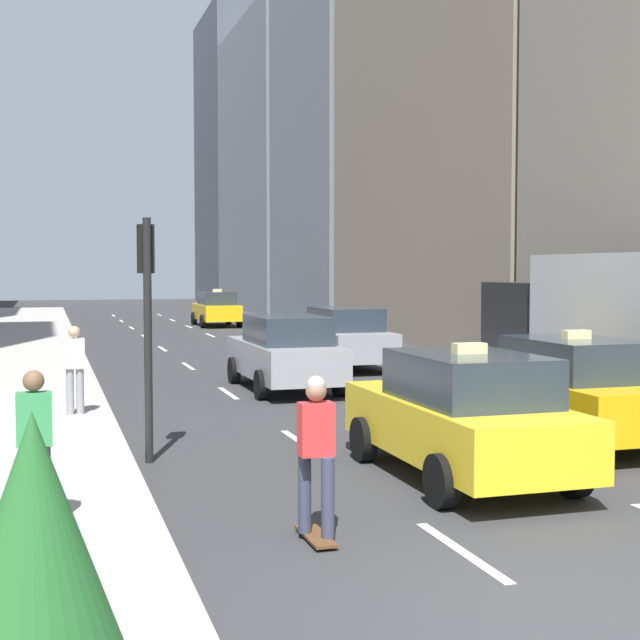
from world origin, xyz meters
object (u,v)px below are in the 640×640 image
object	(u,v)px
box_truck	(637,328)
taxi_second	(216,309)
planter_with_shrub	(35,586)
pedestrian_mid_block	(75,365)
skateboarder	(316,450)
traffic_light_pole	(147,299)
sedan_black_near	(285,352)
pedestrian_near_curb	(35,440)
taxi_lead	(569,389)
sedan_silver_behind	(343,337)
taxi_third	(462,415)

from	to	relation	value
box_truck	taxi_second	bearing A→B (deg)	95.44
planter_with_shrub	pedestrian_mid_block	world-z (taller)	planter_with_shrub
skateboarder	traffic_light_pole	world-z (taller)	traffic_light_pole
taxi_second	sedan_black_near	world-z (taller)	taxi_second
taxi_second	skateboarder	size ratio (longest dim) A/B	2.52
skateboarder	pedestrian_near_curb	distance (m)	2.94
taxi_lead	sedan_silver_behind	world-z (taller)	taxi_lead
taxi_second	pedestrian_near_curb	size ratio (longest dim) A/B	2.67
taxi_third	skateboarder	bearing A→B (deg)	-142.51
sedan_black_near	traffic_light_pole	distance (m)	8.17
sedan_silver_behind	planter_with_shrub	xyz separation A→B (m)	(-8.25, -19.31, 0.26)
sedan_black_near	pedestrian_near_curb	xyz separation A→B (m)	(-5.51, -10.55, 0.17)
planter_with_shrub	box_truck	bearing A→B (deg)	41.42
sedan_silver_behind	traffic_light_pole	size ratio (longest dim) A/B	1.31
taxi_lead	box_truck	world-z (taller)	box_truck
taxi_lead	box_truck	distance (m)	3.55
taxi_third	pedestrian_mid_block	size ratio (longest dim) A/B	2.67
pedestrian_mid_block	traffic_light_pole	xyz separation A→B (m)	(0.93, -3.84, 1.34)
sedan_black_near	pedestrian_mid_block	size ratio (longest dim) A/B	2.87
planter_with_shrub	traffic_light_pole	xyz separation A→B (m)	(1.50, 8.32, 1.26)
taxi_third	sedan_silver_behind	bearing A→B (deg)	78.16
taxi_third	sedan_black_near	world-z (taller)	taxi_third
traffic_light_pole	skateboarder	bearing A→B (deg)	-74.29
traffic_light_pole	pedestrian_near_curb	bearing A→B (deg)	-113.58
sedan_silver_behind	pedestrian_mid_block	size ratio (longest dim) A/B	2.86
sedan_black_near	taxi_lead	bearing A→B (deg)	-69.72
taxi_second	taxi_lead	bearing A→B (deg)	-90.00
box_truck	traffic_light_pole	size ratio (longest dim) A/B	2.33
taxi_second	traffic_light_pole	distance (m)	31.62
box_truck	skateboarder	size ratio (longest dim) A/B	4.81
taxi_second	skateboarder	world-z (taller)	taxi_second
pedestrian_mid_block	taxi_second	bearing A→B (deg)	74.14
sedan_black_near	box_truck	world-z (taller)	box_truck
taxi_lead	box_truck	xyz separation A→B (m)	(2.80, 2.02, 0.83)
taxi_lead	taxi_second	bearing A→B (deg)	90.00
traffic_light_pole	sedan_black_near	bearing A→B (deg)	60.52
box_truck	traffic_light_pole	world-z (taller)	traffic_light_pole
sedan_black_near	box_truck	distance (m)	7.93
taxi_third	pedestrian_near_curb	xyz separation A→B (m)	(-5.51, -1.19, 0.19)
sedan_silver_behind	pedestrian_near_curb	world-z (taller)	pedestrian_near_curb
skateboarder	planter_with_shrub	xyz separation A→B (m)	(-2.75, -3.88, 0.19)
sedan_silver_behind	box_truck	world-z (taller)	box_truck
taxi_third	pedestrian_near_curb	size ratio (longest dim) A/B	2.67
sedan_black_near	sedan_silver_behind	world-z (taller)	sedan_black_near
sedan_black_near	skateboarder	size ratio (longest dim) A/B	2.71
taxi_second	traffic_light_pole	size ratio (longest dim) A/B	1.22
traffic_light_pole	planter_with_shrub	bearing A→B (deg)	-100.24
taxi_lead	skateboarder	distance (m)	6.71
planter_with_shrub	traffic_light_pole	world-z (taller)	traffic_light_pole
taxi_second	pedestrian_mid_block	xyz separation A→B (m)	(-7.68, -27.02, 0.19)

